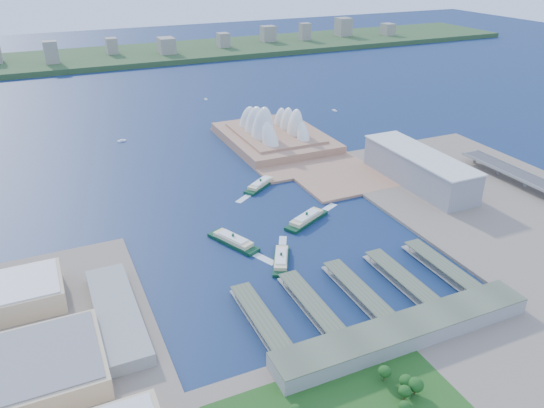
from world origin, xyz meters
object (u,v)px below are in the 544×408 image
ferry_b (261,183)px  ferry_d (307,217)px  ferry_c (281,258)px  toaster_building (419,169)px  ferry_a (233,239)px  opera_house (275,121)px

ferry_b → ferry_d: (8.47, -97.79, 0.45)m
ferry_d → ferry_c: bearing=108.7°
toaster_building → ferry_d: (-159.20, -27.79, -15.14)m
toaster_building → ferry_b: 182.37m
ferry_a → ferry_c: (27.23, -47.37, -0.59)m
ferry_b → ferry_c: ferry_b is taller
opera_house → ferry_d: 239.56m
opera_house → ferry_b: size_ratio=3.47×
ferry_b → ferry_a: bearing=-69.9°
ferry_a → ferry_c: size_ratio=1.12×
ferry_a → ferry_d: (82.71, 10.17, 0.04)m
ferry_d → ferry_b: bearing=-22.4°
ferry_a → ferry_c: 54.64m
ferry_b → ferry_d: bearing=-30.4°
toaster_building → ferry_b: size_ratio=2.98×
opera_house → toaster_building: bearing=-65.8°
opera_house → ferry_a: 283.58m
ferry_b → ferry_d: ferry_d is taller
ferry_a → ferry_b: 131.02m
toaster_building → ferry_a: bearing=-171.1°
ferry_b → toaster_building: bearing=31.9°
toaster_building → ferry_d: 162.32m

